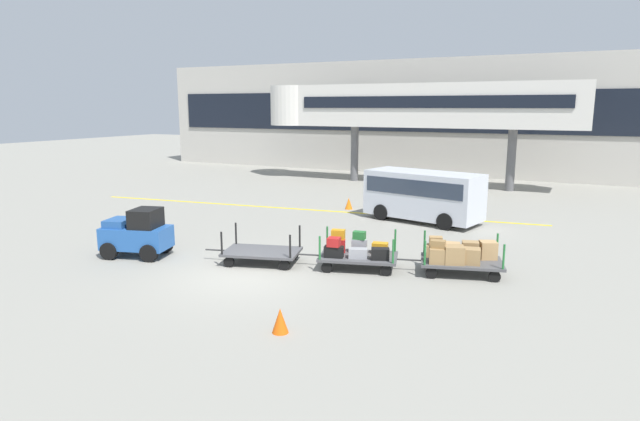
# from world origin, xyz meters

# --- Properties ---
(ground_plane) EXTENTS (120.00, 120.00, 0.00)m
(ground_plane) POSITION_xyz_m (0.00, 0.00, 0.00)
(ground_plane) COLOR gray
(apron_lead_line) EXTENTS (21.77, 3.01, 0.01)m
(apron_lead_line) POSITION_xyz_m (-3.30, 9.67, 0.00)
(apron_lead_line) COLOR yellow
(apron_lead_line) RESTS_ON ground_plane
(terminal_building) EXTENTS (47.12, 2.51, 8.05)m
(terminal_building) POSITION_xyz_m (0.00, 25.98, 4.03)
(terminal_building) COLOR #BCB7AD
(terminal_building) RESTS_ON ground_plane
(jet_bridge) EXTENTS (19.72, 3.00, 6.14)m
(jet_bridge) POSITION_xyz_m (-1.79, 19.99, 4.80)
(jet_bridge) COLOR silver
(jet_bridge) RESTS_ON ground_plane
(baggage_tug) EXTENTS (2.32, 1.70, 1.58)m
(baggage_tug) POSITION_xyz_m (-4.22, 0.22, 0.75)
(baggage_tug) COLOR #2659A5
(baggage_tug) RESTS_ON ground_plane
(baggage_cart_lead) EXTENTS (3.08, 1.97, 1.10)m
(baggage_cart_lead) POSITION_xyz_m (-0.22, 1.35, 0.35)
(baggage_cart_lead) COLOR #4C4C4F
(baggage_cart_lead) RESTS_ON ground_plane
(baggage_cart_middle) EXTENTS (3.08, 1.97, 1.10)m
(baggage_cart_middle) POSITION_xyz_m (2.60, 2.16, 0.52)
(baggage_cart_middle) COLOR #4C4C4F
(baggage_cart_middle) RESTS_ON ground_plane
(baggage_cart_tail) EXTENTS (3.08, 1.97, 1.10)m
(baggage_cart_tail) POSITION_xyz_m (5.49, 2.96, 0.56)
(baggage_cart_tail) COLOR #4C4C4F
(baggage_cart_tail) RESTS_ON ground_plane
(shuttle_van) EXTENTS (5.11, 2.95, 2.10)m
(shuttle_van) POSITION_xyz_m (2.57, 9.59, 1.23)
(shuttle_van) COLOR silver
(shuttle_van) RESTS_ON ground_plane
(safety_cone_near) EXTENTS (0.36, 0.36, 0.55)m
(safety_cone_near) POSITION_xyz_m (-1.30, 10.70, 0.28)
(safety_cone_near) COLOR orange
(safety_cone_near) RESTS_ON ground_plane
(safety_cone_far) EXTENTS (0.36, 0.36, 0.55)m
(safety_cone_far) POSITION_xyz_m (2.94, -2.89, 0.28)
(safety_cone_far) COLOR #EA590F
(safety_cone_far) RESTS_ON ground_plane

